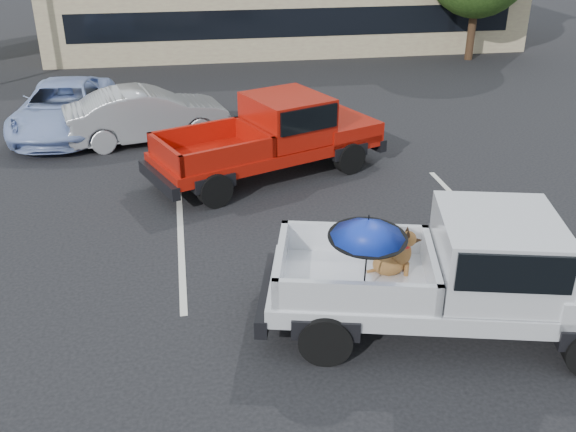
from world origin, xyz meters
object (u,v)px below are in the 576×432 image
object	(u,v)px
blue_suv	(64,108)
red_pickup	(281,132)
silver_pickup	(477,269)
silver_sedan	(148,115)

from	to	relation	value
blue_suv	red_pickup	bearing A→B (deg)	-32.18
silver_pickup	red_pickup	world-z (taller)	silver_pickup
silver_sedan	red_pickup	bearing A→B (deg)	-145.50
silver_pickup	silver_sedan	xyz separation A→B (m)	(-4.98, 9.62, -0.34)
red_pickup	silver_sedan	size ratio (longest dim) A/B	1.37
blue_suv	silver_sedan	bearing A→B (deg)	-21.71
red_pickup	blue_suv	distance (m)	6.82
silver_pickup	silver_sedan	size ratio (longest dim) A/B	1.39
silver_pickup	blue_suv	distance (m)	13.00
silver_sedan	blue_suv	world-z (taller)	silver_sedan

